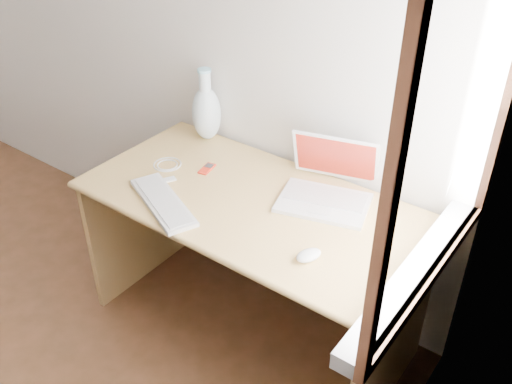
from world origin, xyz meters
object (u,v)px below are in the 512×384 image
Objects in this scene: desk at (262,230)px; external_keyboard at (163,202)px; laptop at (330,188)px; vase at (206,111)px.

external_keyboard is (-0.26, -0.32, 0.22)m from desk.
vase reaches higher than laptop.
external_keyboard is 0.59m from vase.
laptop is at bearing 22.05° from desk.
external_keyboard is at bearing -156.52° from laptop.
desk is 0.63m from vase.
vase is (-0.48, 0.21, 0.36)m from desk.
vase is at bearing 156.18° from desk.
desk is 0.39m from laptop.
vase reaches higher than desk.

